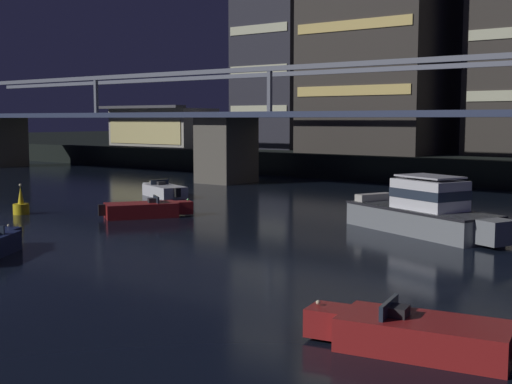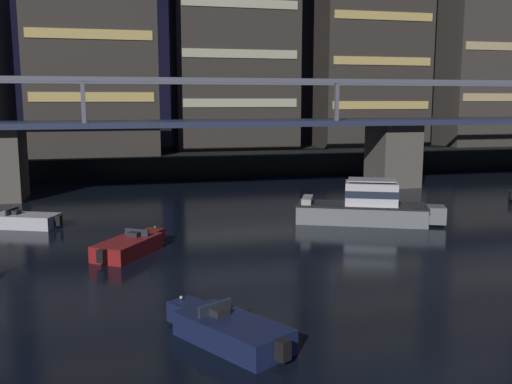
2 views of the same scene
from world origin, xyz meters
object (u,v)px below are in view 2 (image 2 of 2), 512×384
(speedboat_far_center, at_px, (130,246))
(speedboat_near_center, at_px, (228,330))
(river_bridge, at_px, (211,140))
(tower_east_low, at_px, (480,24))
(cabin_cruiser_near_left, at_px, (366,206))
(speedboat_mid_left, at_px, (22,220))
(tower_east_tall, at_px, (364,42))
(tower_central, at_px, (233,32))
(tower_west_tall, at_px, (91,10))

(speedboat_far_center, bearing_deg, speedboat_near_center, -76.27)
(river_bridge, relative_size, tower_east_low, 3.56)
(tower_east_low, xyz_separation_m, cabin_cruiser_near_left, (-28.42, -31.17, -15.82))
(speedboat_far_center, bearing_deg, speedboat_mid_left, 128.86)
(speedboat_mid_left, bearing_deg, tower_east_tall, 40.18)
(tower_central, xyz_separation_m, cabin_cruiser_near_left, (2.10, -32.68, -14.26))
(tower_central, height_order, speedboat_mid_left, tower_central)
(tower_central, bearing_deg, speedboat_near_center, -101.31)
(speedboat_near_center, height_order, speedboat_far_center, same)
(speedboat_far_center, bearing_deg, tower_central, 71.20)
(river_bridge, relative_size, speedboat_far_center, 22.13)
(speedboat_near_center, xyz_separation_m, speedboat_far_center, (-2.84, 11.63, 0.00))
(tower_east_tall, height_order, speedboat_far_center, tower_east_tall)
(tower_central, xyz_separation_m, tower_east_low, (30.52, -1.51, 1.56))
(river_bridge, bearing_deg, cabin_cruiser_near_left, -62.57)
(river_bridge, bearing_deg, tower_west_tall, 122.23)
(tower_east_low, relative_size, speedboat_mid_left, 5.86)
(tower_east_tall, distance_m, speedboat_far_center, 49.36)
(tower_east_tall, xyz_separation_m, speedboat_far_center, (-28.80, -37.48, -14.23))
(tower_west_tall, distance_m, cabin_cruiser_near_left, 38.12)
(tower_west_tall, bearing_deg, tower_east_tall, 5.87)
(river_bridge, xyz_separation_m, tower_west_tall, (-9.79, 15.53, 12.40))
(river_bridge, bearing_deg, tower_east_tall, 40.85)
(tower_west_tall, bearing_deg, tower_east_low, 1.37)
(tower_west_tall, relative_size, speedboat_mid_left, 5.82)
(tower_west_tall, distance_m, tower_east_tall, 31.74)
(tower_west_tall, height_order, speedboat_near_center, tower_west_tall)
(speedboat_mid_left, bearing_deg, tower_west_tall, 82.24)
(cabin_cruiser_near_left, height_order, speedboat_far_center, cabin_cruiser_near_left)
(cabin_cruiser_near_left, height_order, speedboat_mid_left, cabin_cruiser_near_left)
(tower_west_tall, distance_m, tower_east_low, 45.77)
(cabin_cruiser_near_left, bearing_deg, speedboat_near_center, -126.78)
(speedboat_near_center, bearing_deg, river_bridge, 82.03)
(tower_east_tall, relative_size, tower_east_low, 0.85)
(tower_east_low, bearing_deg, speedboat_far_center, -140.63)
(tower_west_tall, relative_size, tower_east_tall, 1.17)
(river_bridge, xyz_separation_m, speedboat_far_center, (-7.09, -18.70, -3.96))
(cabin_cruiser_near_left, relative_size, speedboat_mid_left, 1.82)
(speedboat_near_center, distance_m, speedboat_far_center, 11.97)
(tower_east_low, relative_size, speedboat_near_center, 6.13)
(river_bridge, distance_m, tower_central, 21.86)
(river_bridge, height_order, speedboat_near_center, river_bridge)
(tower_east_tall, bearing_deg, speedboat_mid_left, -139.82)
(tower_east_low, bearing_deg, tower_east_tall, 171.42)
(speedboat_near_center, height_order, speedboat_mid_left, same)
(river_bridge, bearing_deg, tower_central, 73.27)
(speedboat_near_center, bearing_deg, speedboat_far_center, 103.73)
(tower_central, height_order, cabin_cruiser_near_left, tower_central)
(tower_east_tall, bearing_deg, tower_west_tall, -174.13)
(river_bridge, relative_size, tower_west_tall, 3.58)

